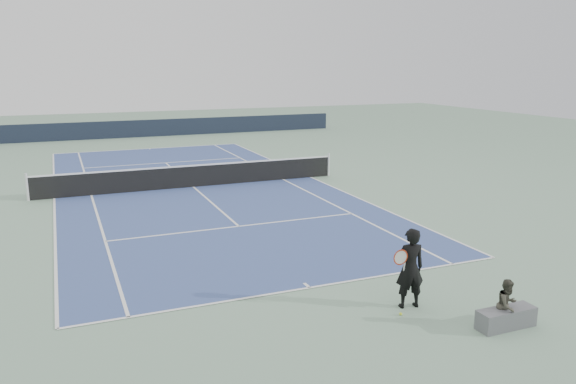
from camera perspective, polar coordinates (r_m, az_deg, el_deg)
name	(u,v)px	position (r m, az deg, el deg)	size (l,w,h in m)	color
ground	(193,187)	(24.17, -9.59, 0.49)	(80.00, 80.00, 0.00)	gray
court_surface	(193,187)	(24.17, -9.59, 0.50)	(10.97, 23.77, 0.01)	#384C85
tennis_net	(193,176)	(24.07, -9.63, 1.66)	(12.90, 0.10, 1.07)	silver
windscreen_far	(136,129)	(41.50, -15.23, 6.22)	(30.00, 0.25, 1.20)	black
tennis_player	(410,268)	(12.32, 12.27, -7.56)	(0.82, 0.57, 1.77)	black
tennis_ball	(401,314)	(12.21, 11.37, -12.04)	(0.06, 0.06, 0.06)	#CAD62B
spectator_bench	(507,311)	(12.15, 21.33, -11.21)	(1.29, 0.66, 1.06)	#585A5D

